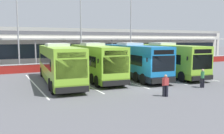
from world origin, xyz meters
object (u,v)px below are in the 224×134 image
(coach_bus_left_centre, at_px, (95,62))
(lamp_post_centre, at_px, (81,24))
(coach_bus_centre, at_px, (133,61))
(lamp_post_east, at_px, (131,26))
(pedestrian_child, at_px, (165,85))
(pedestrian_with_handbag, at_px, (202,78))
(lamp_post_west, at_px, (18,23))
(coach_bus_right_centre, at_px, (166,60))
(coach_bus_leftmost, at_px, (59,64))

(coach_bus_left_centre, relative_size, lamp_post_centre, 1.12)
(coach_bus_centre, distance_m, lamp_post_east, 13.74)
(pedestrian_child, bearing_deg, pedestrian_with_handbag, 13.47)
(pedestrian_child, bearing_deg, coach_bus_centre, 73.29)
(coach_bus_centre, relative_size, lamp_post_west, 1.12)
(coach_bus_centre, xyz_separation_m, pedestrian_child, (-2.71, -9.01, -0.91))
(lamp_post_west, bearing_deg, coach_bus_left_centre, -56.04)
(coach_bus_left_centre, distance_m, lamp_post_west, 12.71)
(coach_bus_left_centre, relative_size, coach_bus_centre, 1.00)
(coach_bus_left_centre, xyz_separation_m, coach_bus_right_centre, (8.46, -1.26, 0.00))
(coach_bus_left_centre, distance_m, coach_bus_centre, 4.32)
(coach_bus_leftmost, bearing_deg, coach_bus_centre, 0.92)
(pedestrian_with_handbag, relative_size, lamp_post_centre, 0.15)
(coach_bus_left_centre, height_order, lamp_post_centre, lamp_post_centre)
(pedestrian_with_handbag, bearing_deg, coach_bus_right_centre, 75.02)
(coach_bus_leftmost, bearing_deg, lamp_post_west, 103.27)
(coach_bus_leftmost, xyz_separation_m, lamp_post_east, (14.68, 11.45, 4.50))
(coach_bus_left_centre, bearing_deg, lamp_post_west, 123.96)
(coach_bus_centre, height_order, lamp_post_east, lamp_post_east)
(coach_bus_left_centre, relative_size, pedestrian_with_handbag, 7.61)
(lamp_post_west, xyz_separation_m, lamp_post_east, (17.23, 0.60, 0.00))
(coach_bus_left_centre, bearing_deg, coach_bus_right_centre, -8.48)
(coach_bus_right_centre, bearing_deg, lamp_post_east, 79.70)
(coach_bus_left_centre, height_order, pedestrian_child, coach_bus_left_centre)
(coach_bus_leftmost, bearing_deg, coach_bus_left_centre, 13.61)
(pedestrian_with_handbag, bearing_deg, lamp_post_east, 77.87)
(coach_bus_leftmost, relative_size, lamp_post_east, 1.12)
(pedestrian_with_handbag, xyz_separation_m, lamp_post_centre, (-4.58, 18.58, 5.43))
(lamp_post_west, bearing_deg, coach_bus_right_centre, -36.37)
(coach_bus_centre, height_order, coach_bus_right_centre, same)
(coach_bus_centre, relative_size, lamp_post_east, 1.12)
(coach_bus_left_centre, xyz_separation_m, lamp_post_east, (10.59, 10.46, 4.50))
(coach_bus_leftmost, distance_m, coach_bus_right_centre, 12.55)
(lamp_post_west, bearing_deg, lamp_post_east, 2.00)
(pedestrian_child, bearing_deg, lamp_post_centre, 88.93)
(coach_bus_right_centre, distance_m, pedestrian_child, 11.09)
(lamp_post_centre, relative_size, lamp_post_east, 1.00)
(pedestrian_with_handbag, distance_m, lamp_post_centre, 19.89)
(coach_bus_left_centre, relative_size, lamp_post_east, 1.12)
(pedestrian_child, xyz_separation_m, lamp_post_west, (-8.17, 19.73, 5.42))
(coach_bus_left_centre, xyz_separation_m, lamp_post_centre, (1.90, 9.90, 4.50))
(coach_bus_right_centre, relative_size, pedestrian_child, 7.61)
(coach_bus_leftmost, xyz_separation_m, lamp_post_west, (-2.56, 10.85, 4.50))
(lamp_post_centre, bearing_deg, pedestrian_with_handbag, -76.16)
(coach_bus_leftmost, distance_m, pedestrian_child, 10.54)
(lamp_post_west, xyz_separation_m, lamp_post_centre, (8.54, 0.04, 0.00))
(coach_bus_right_centre, xyz_separation_m, pedestrian_with_handbag, (-1.98, -7.42, -0.93))
(lamp_post_west, bearing_deg, pedestrian_with_handbag, -54.72)
(lamp_post_east, bearing_deg, pedestrian_with_handbag, -102.13)
(coach_bus_left_centre, relative_size, pedestrian_child, 7.61)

